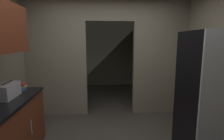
# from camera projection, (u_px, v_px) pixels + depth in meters

# --- Properties ---
(kitchen_partition) EXTENTS (3.55, 0.12, 2.69)m
(kitchen_partition) POSITION_uv_depth(u_px,v_px,m) (107.00, 51.00, 3.91)
(kitchen_partition) COLOR gray
(kitchen_partition) RESTS_ON ground
(adjoining_room_shell) EXTENTS (3.55, 2.77, 2.69)m
(adjoining_room_shell) POSITION_uv_depth(u_px,v_px,m) (105.00, 51.00, 5.79)
(adjoining_room_shell) COLOR gray
(adjoining_room_shell) RESTS_ON ground
(refrigerator) EXTENTS (0.82, 0.72, 1.79)m
(refrigerator) POSITION_uv_depth(u_px,v_px,m) (214.00, 98.00, 2.40)
(refrigerator) COLOR black
(refrigerator) RESTS_ON ground
(boombox) EXTENTS (0.18, 0.40, 0.22)m
(boombox) POSITION_uv_depth(u_px,v_px,m) (8.00, 91.00, 2.41)
(boombox) COLOR #B2B2B7
(boombox) RESTS_ON lower_cabinet_run
(book_stack) EXTENTS (0.16, 0.17, 0.11)m
(book_stack) POSITION_uv_depth(u_px,v_px,m) (21.00, 87.00, 2.78)
(book_stack) COLOR #2D609E
(book_stack) RESTS_ON lower_cabinet_run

